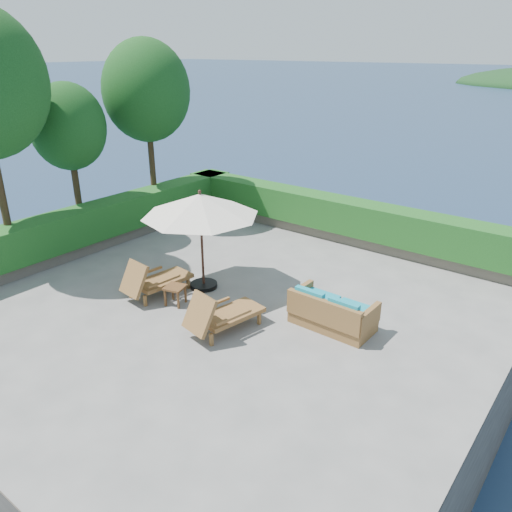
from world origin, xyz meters
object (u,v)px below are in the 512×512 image
Objects in this scene: patio_umbrella at (200,206)px; lounge_left at (154,280)px; wicker_loveseat at (331,314)px; lounge_right at (221,314)px; side_table at (175,290)px.

lounge_left is (-0.65, -1.08, -1.75)m from patio_umbrella.
wicker_loveseat is at bearing 23.26° from lounge_left.
patio_umbrella is at bearing -175.32° from wicker_loveseat.
lounge_right is at bearing -36.99° from patio_umbrella.
side_table is at bearing -178.08° from lounge_right.
wicker_loveseat is (4.24, 1.32, -0.08)m from lounge_left.
patio_umbrella is at bearing 95.61° from side_table.
patio_umbrella reaches higher than lounge_left.
lounge_right is 3.40× the size of side_table.
lounge_left reaches higher than side_table.
lounge_right is (2.45, -0.28, 0.00)m from lounge_left.
side_table is (0.75, -0.01, -0.03)m from lounge_left.
patio_umbrella is 1.74× the size of lounge_right.
patio_umbrella is 5.91× the size of side_table.
lounge_right is at bearing -0.56° from lounge_left.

